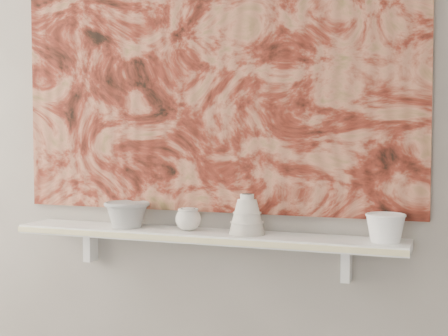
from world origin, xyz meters
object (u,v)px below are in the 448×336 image
at_px(bowl_white, 386,228).
at_px(shelf, 202,236).
at_px(bowl_grey, 127,214).
at_px(cup_cream, 188,219).
at_px(bell_vessel, 247,214).
at_px(painting, 210,57).

bearing_deg(bowl_white, shelf, 180.00).
distance_m(shelf, bowl_grey, 0.30).
height_order(bowl_grey, bowl_white, bowl_grey).
height_order(shelf, bowl_white, bowl_white).
bearing_deg(cup_cream, bell_vessel, 0.00).
height_order(bell_vessel, bowl_white, bell_vessel).
xyz_separation_m(bowl_grey, bowl_white, (0.91, 0.00, -0.00)).
bearing_deg(painting, bowl_grey, -164.70).
distance_m(shelf, painting, 0.63).
relative_size(shelf, painting, 0.93).
bearing_deg(shelf, cup_cream, 180.00).
distance_m(bowl_grey, cup_cream, 0.24).
relative_size(shelf, cup_cream, 15.61).
height_order(cup_cream, bell_vessel, bell_vessel).
bearing_deg(bowl_grey, bowl_white, 0.00).
xyz_separation_m(painting, cup_cream, (-0.05, -0.08, -0.57)).
xyz_separation_m(shelf, bowl_grey, (-0.29, 0.00, 0.06)).
bearing_deg(painting, cup_cream, -123.01).
bearing_deg(bell_vessel, shelf, 180.00).
relative_size(painting, cup_cream, 16.73).
relative_size(painting, bowl_white, 11.95).
relative_size(painting, bell_vessel, 10.97).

